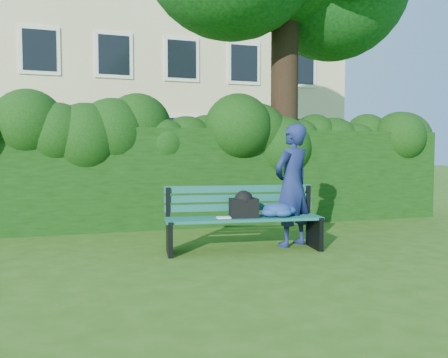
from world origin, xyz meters
name	(u,v)px	position (x,y,z in m)	size (l,w,h in m)	color
ground	(236,247)	(0.00, 0.00, 0.00)	(80.00, 80.00, 0.00)	#315614
apartment_building	(137,49)	(0.00, 13.99, 6.00)	(16.00, 8.08, 12.00)	beige
hedge	(200,177)	(0.00, 2.20, 0.90)	(10.00, 1.00, 1.80)	black
park_bench	(251,214)	(0.14, -0.24, 0.50)	(2.19, 0.77, 0.89)	#0E4942
man_reading	(292,185)	(0.81, -0.13, 0.89)	(0.65, 0.42, 1.77)	navy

